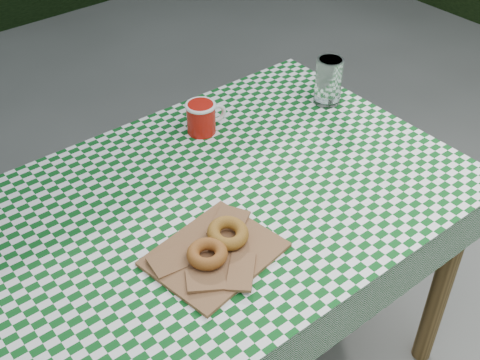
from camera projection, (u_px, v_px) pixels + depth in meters
name	position (u px, v px, depth m)	size (l,w,h in m)	color
ground	(236.00, 341.00, 2.09)	(60.00, 60.00, 0.00)	#53534E
table	(220.00, 298.00, 1.76)	(1.25, 0.83, 0.75)	brown
tablecloth	(217.00, 198.00, 1.52)	(1.27, 0.85, 0.01)	#0B4B17
paper_bag	(215.00, 253.00, 1.36)	(0.28, 0.22, 0.01)	brown
bagel_front	(207.00, 254.00, 1.32)	(0.09, 0.09, 0.03)	brown
bagel_back	(228.00, 233.00, 1.37)	(0.09, 0.09, 0.03)	#97671F
coffee_mug	(201.00, 118.00, 1.71)	(0.16, 0.16, 0.09)	#AF130B
drinking_glass	(328.00, 81.00, 1.82)	(0.08, 0.08, 0.14)	white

